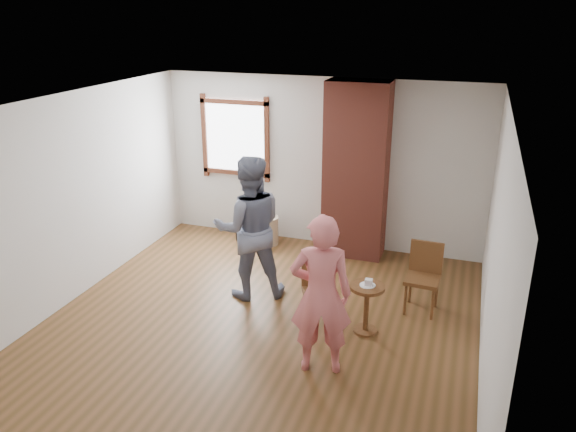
# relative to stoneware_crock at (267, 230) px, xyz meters

# --- Properties ---
(ground) EXTENTS (5.50, 5.50, 0.00)m
(ground) POSITION_rel_stoneware_crock_xyz_m (0.76, -2.40, -0.23)
(ground) COLOR brown
(ground) RESTS_ON ground
(room_shell) EXTENTS (5.04, 5.52, 2.62)m
(room_shell) POSITION_rel_stoneware_crock_xyz_m (0.70, -1.79, 1.58)
(room_shell) COLOR silver
(room_shell) RESTS_ON ground
(brick_chimney) EXTENTS (0.90, 0.50, 2.60)m
(brick_chimney) POSITION_rel_stoneware_crock_xyz_m (1.36, 0.10, 1.07)
(brick_chimney) COLOR #9A4536
(brick_chimney) RESTS_ON ground
(stoneware_crock) EXTENTS (0.46, 0.46, 0.45)m
(stoneware_crock) POSITION_rel_stoneware_crock_xyz_m (0.00, 0.00, 0.00)
(stoneware_crock) COLOR tan
(stoneware_crock) RESTS_ON ground
(dark_pot) EXTENTS (0.19, 0.19, 0.17)m
(dark_pot) POSITION_rel_stoneware_crock_xyz_m (-0.46, 0.00, -0.14)
(dark_pot) COLOR black
(dark_pot) RESTS_ON ground
(dining_chair_left) EXTENTS (0.52, 0.52, 0.84)m
(dining_chair_left) POSITION_rel_stoneware_crock_xyz_m (1.41, -2.01, 0.25)
(dining_chair_left) COLOR brown
(dining_chair_left) RESTS_ON ground
(dining_chair_right) EXTENTS (0.42, 0.42, 0.86)m
(dining_chair_right) POSITION_rel_stoneware_crock_xyz_m (2.54, -1.28, 0.26)
(dining_chair_right) COLOR brown
(dining_chair_right) RESTS_ON ground
(side_table) EXTENTS (0.40, 0.40, 0.60)m
(side_table) POSITION_rel_stoneware_crock_xyz_m (1.98, -2.04, 0.18)
(side_table) COLOR brown
(side_table) RESTS_ON ground
(cake_plate) EXTENTS (0.18, 0.18, 0.01)m
(cake_plate) POSITION_rel_stoneware_crock_xyz_m (1.98, -2.04, 0.38)
(cake_plate) COLOR white
(cake_plate) RESTS_ON side_table
(cake_slice) EXTENTS (0.08, 0.07, 0.06)m
(cake_slice) POSITION_rel_stoneware_crock_xyz_m (1.99, -2.04, 0.41)
(cake_slice) COLOR white
(cake_slice) RESTS_ON cake_plate
(man) EXTENTS (1.13, 1.05, 1.87)m
(man) POSITION_rel_stoneware_crock_xyz_m (0.38, -1.62, 0.71)
(man) COLOR #141D37
(man) RESTS_ON ground
(person_pink) EXTENTS (0.71, 0.56, 1.72)m
(person_pink) POSITION_rel_stoneware_crock_xyz_m (1.66, -2.88, 0.63)
(person_pink) COLOR #E37175
(person_pink) RESTS_ON ground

